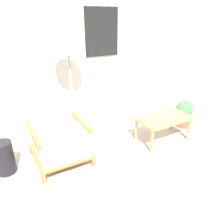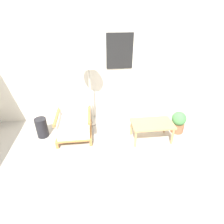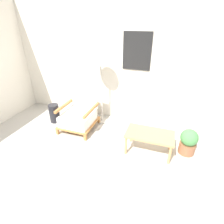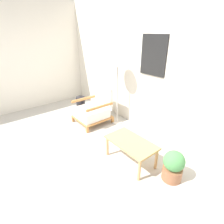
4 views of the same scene
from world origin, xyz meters
TOP-DOWN VIEW (x-y plane):
  - ground_plane at (0.00, 0.00)m, footprint 14.00×14.00m
  - wall_back at (0.00, 2.22)m, footprint 8.00×0.09m
  - armchair at (-0.86, 1.49)m, footprint 0.68×0.74m
  - floor_lamp at (-0.50, 1.89)m, footprint 0.41×0.41m
  - coffee_table at (0.67, 1.17)m, footprint 0.81×0.46m
  - vase at (-1.53, 1.53)m, footprint 0.23×0.23m
  - potted_plant at (1.31, 1.37)m, footprint 0.30×0.30m

SIDE VIEW (x-z plane):
  - ground_plane at x=0.00m, z-range 0.00..0.00m
  - vase at x=-1.53m, z-range 0.00..0.42m
  - potted_plant at x=1.31m, z-range 0.00..0.48m
  - armchair at x=-0.86m, z-range -0.10..0.72m
  - coffee_table at x=0.67m, z-range 0.14..0.53m
  - floor_lamp at x=-0.50m, z-range 0.57..2.12m
  - wall_back at x=0.00m, z-range 0.00..2.70m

